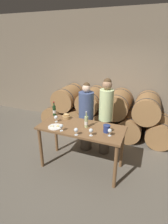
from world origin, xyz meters
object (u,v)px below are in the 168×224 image
Objects in this scene: wine_glass_center at (76,130)px; wine_glass_far_left at (56,117)px; tasting_table at (81,133)px; wine_glass_far_right at (110,131)px; person_left at (86,117)px; wine_bottle_red at (54,110)px; cheese_plate at (55,127)px; wine_glass_left at (61,126)px; person_right at (106,117)px; bread_basket at (66,116)px; wine_glass_right at (91,131)px; blue_crock at (107,128)px; wine_bottle_white at (86,122)px.

wine_glass_far_left is at bearing 150.73° from wine_glass_center.
tasting_table is 12.13× the size of wine_glass_far_right.
tasting_table is 1.01× the size of person_left.
wine_bottle_red reaches higher than cheese_plate.
person_left is 12.07× the size of wine_glass_far_left.
wine_glass_left is (0.48, -0.57, -0.02)m from wine_bottle_red.
person_right is 10.08× the size of bread_basket.
person_right is 1.07m from wine_glass_far_left.
person_left is 1.02m from wine_glass_right.
person_right is 1.14m from cheese_plate.
blue_crock reaches higher than tasting_table.
wine_glass_left is at bearing 173.16° from wine_glass_center.
wine_glass_center is (0.47, -0.56, 0.05)m from bread_basket.
wine_glass_center is 1.00× the size of wine_glass_far_right.
wine_bottle_red is 1.17× the size of cheese_plate.
wine_glass_right is at bearing -3.05° from cheese_plate.
wine_glass_far_right is (0.08, -0.11, 0.02)m from blue_crock.
wine_bottle_red is 0.75m from wine_glass_left.
wine_bottle_red is 2.34× the size of wine_glass_left.
tasting_table is 0.39m from wine_glass_center.
wine_bottle_red reaches higher than wine_glass_center.
wine_bottle_red is 1.29m from blue_crock.
cheese_plate is 1.99× the size of wine_glass_far_left.
bread_basket is (-0.93, 0.26, -0.03)m from blue_crock.
person_right is 1.10m from wine_glass_left.
wine_glass_center is at bearing -78.77° from person_left.
wine_glass_left is at bearing -134.63° from tasting_table.
wine_bottle_red is 0.98× the size of wine_bottle_white.
wine_bottle_red is (-0.60, -0.37, 0.21)m from person_left.
blue_crock is 0.97m from bread_basket.
wine_glass_far_left is (-0.40, -0.65, 0.19)m from person_left.
person_right is 6.52× the size of cheese_plate.
blue_crock and wine_glass_far_right have the same top height.
cheese_plate is 1.03m from wine_glass_far_right.
bread_basket is 1.29× the size of wine_glass_left.
person_right is at bearing 49.32° from cheese_plate.
person_right is 0.91m from wine_glass_right.
tasting_table is 0.45m from wine_glass_left.
wine_glass_far_right is (0.74, -0.78, 0.19)m from person_left.
wine_glass_far_right is at bearing -69.86° from person_right.
wine_glass_far_right is at bearing 19.60° from wine_glass_center.
wine_glass_center and wine_glass_far_right have the same top height.
wine_glass_left and wine_glass_center have the same top height.
wine_bottle_white reaches higher than cheese_plate.
wine_bottle_red is at bearing 125.95° from wine_glass_far_left.
tasting_table is at bearing -29.28° from bread_basket.
wine_glass_left is (0.18, -0.08, 0.09)m from cheese_plate.
wine_bottle_red reaches higher than wine_glass_right.
wine_glass_far_left is at bearing -121.49° from person_left.
wine_glass_center is at bearing -104.65° from person_right.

